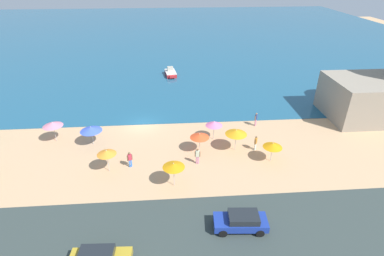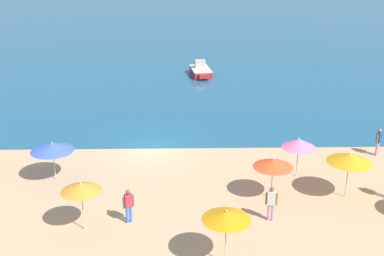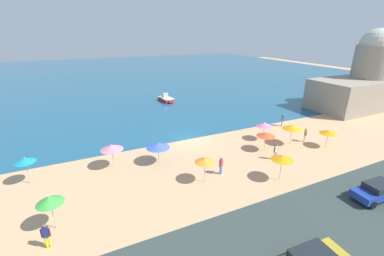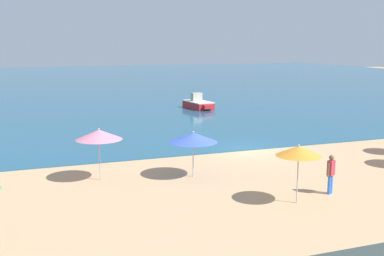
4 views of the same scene
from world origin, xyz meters
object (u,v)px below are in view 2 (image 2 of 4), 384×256
at_px(bather_1, 271,202).
at_px(beach_umbrella_0, 299,143).
at_px(bather_2, 378,140).
at_px(beach_umbrella_4, 52,147).
at_px(bather_3, 128,204).
at_px(beach_umbrella_2, 81,187).
at_px(beach_umbrella_6, 273,163).
at_px(beach_umbrella_9, 226,216).
at_px(skiff_nearshore, 201,71).
at_px(beach_umbrella_7, 350,158).

bearing_deg(bather_1, beach_umbrella_0, 63.93).
xyz_separation_m(beach_umbrella_0, bather_2, (5.73, 2.78, -1.02)).
bearing_deg(beach_umbrella_4, bather_1, -21.98).
height_order(bather_2, bather_3, bather_2).
xyz_separation_m(beach_umbrella_2, beach_umbrella_6, (9.26, 2.82, -0.21)).
bearing_deg(beach_umbrella_6, beach_umbrella_9, -117.66).
height_order(beach_umbrella_0, beach_umbrella_2, beach_umbrella_2).
bearing_deg(bather_1, skiff_nearshore, 94.92).
relative_size(beach_umbrella_0, beach_umbrella_9, 0.93).
relative_size(beach_umbrella_2, skiff_nearshore, 0.60).
relative_size(beach_umbrella_4, beach_umbrella_7, 0.94).
bearing_deg(skiff_nearshore, beach_umbrella_2, -103.03).
bearing_deg(bather_1, beach_umbrella_2, -176.23).
bearing_deg(beach_umbrella_9, beach_umbrella_4, 138.72).
bearing_deg(bather_2, bather_1, -136.92).
xyz_separation_m(beach_umbrella_2, beach_umbrella_9, (6.37, -2.69, 0.07)).
xyz_separation_m(beach_umbrella_7, bather_3, (-11.14, -2.27, -1.27)).
bearing_deg(beach_umbrella_7, beach_umbrella_2, -167.94).
bearing_deg(bather_3, beach_umbrella_7, 11.50).
distance_m(beach_umbrella_6, beach_umbrella_9, 6.22).
bearing_deg(beach_umbrella_6, bather_2, 34.77).
distance_m(beach_umbrella_0, beach_umbrella_7, 3.23).
height_order(beach_umbrella_6, bather_1, beach_umbrella_6).
relative_size(beach_umbrella_0, beach_umbrella_4, 0.98).
bearing_deg(skiff_nearshore, beach_umbrella_6, -83.69).
relative_size(beach_umbrella_2, bather_2, 1.38).
height_order(beach_umbrella_6, bather_2, beach_umbrella_6).
relative_size(beach_umbrella_9, bather_1, 1.40).
xyz_separation_m(beach_umbrella_4, beach_umbrella_6, (11.88, -2.39, 0.01)).
xyz_separation_m(beach_umbrella_9, bather_1, (2.46, 3.27, -1.25)).
bearing_deg(beach_umbrella_9, beach_umbrella_0, 59.18).
bearing_deg(beach_umbrella_4, beach_umbrella_0, 0.52).
distance_m(beach_umbrella_2, beach_umbrella_7, 13.48).
relative_size(bather_1, bather_3, 1.04).
bearing_deg(bather_2, bather_3, -153.00).
distance_m(bather_1, skiff_nearshore, 27.51).
distance_m(beach_umbrella_0, beach_umbrella_2, 12.37).
distance_m(beach_umbrella_4, skiff_nearshore, 24.57).
bearing_deg(beach_umbrella_9, beach_umbrella_6, 62.34).
xyz_separation_m(beach_umbrella_0, beach_umbrella_4, (-13.78, -0.12, -0.05)).
bearing_deg(beach_umbrella_2, skiff_nearshore, 76.97).
xyz_separation_m(bather_2, skiff_nearshore, (-10.41, 19.87, -0.52)).
bearing_deg(bather_3, beach_umbrella_9, -36.77).
distance_m(beach_umbrella_2, bather_1, 8.93).
relative_size(bather_2, bather_3, 1.03).
bearing_deg(beach_umbrella_6, beach_umbrella_7, -0.02).
height_order(beach_umbrella_7, bather_1, beach_umbrella_7).
xyz_separation_m(beach_umbrella_0, beach_umbrella_2, (-11.16, -5.33, 0.17)).
bearing_deg(beach_umbrella_0, bather_3, -152.33).
bearing_deg(beach_umbrella_2, beach_umbrella_0, 25.53).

